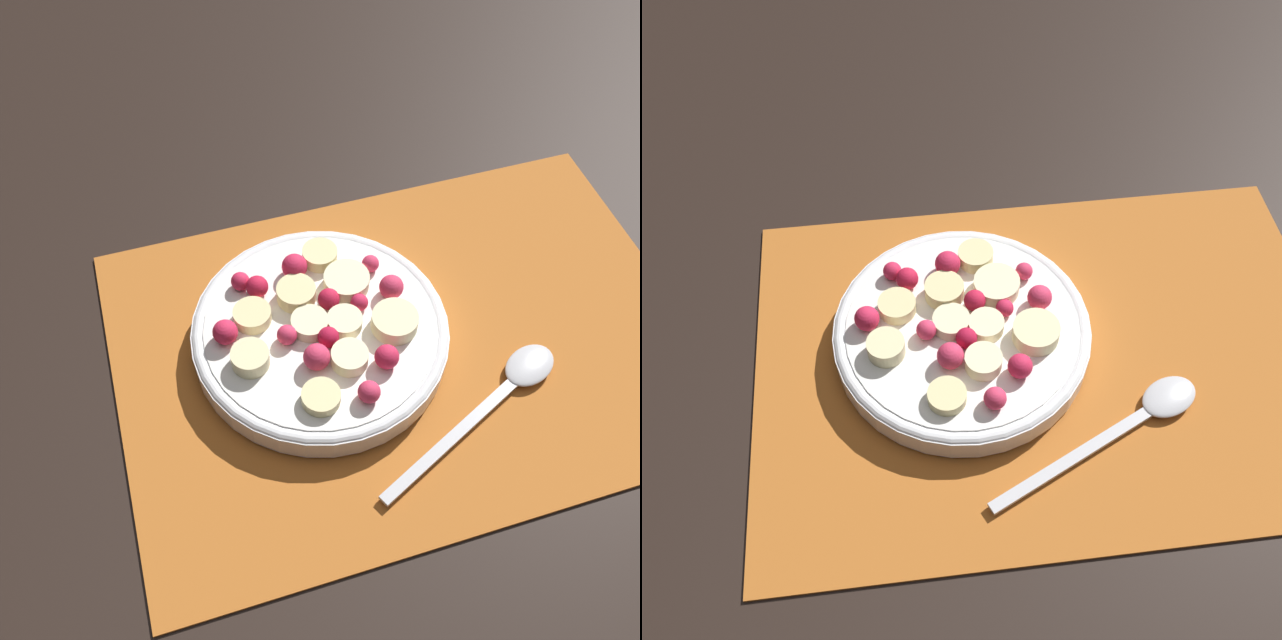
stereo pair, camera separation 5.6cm
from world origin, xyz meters
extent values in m
plane|color=black|center=(0.00, 0.00, 0.00)|extent=(3.00, 3.00, 0.00)
cube|color=#B26023|center=(0.00, 0.00, 0.00)|extent=(0.47, 0.33, 0.01)
cylinder|color=white|center=(0.07, -0.02, 0.02)|extent=(0.21, 0.21, 0.02)
torus|color=white|center=(0.07, -0.02, 0.02)|extent=(0.21, 0.21, 0.01)
cylinder|color=white|center=(0.07, -0.02, 0.03)|extent=(0.19, 0.19, 0.00)
cylinder|color=#F4EAB7|center=(0.08, -0.02, 0.04)|extent=(0.04, 0.04, 0.01)
cylinder|color=#F4EAB7|center=(0.04, -0.05, 0.04)|extent=(0.05, 0.05, 0.01)
cylinder|color=beige|center=(0.12, -0.04, 0.04)|extent=(0.04, 0.04, 0.01)
cylinder|color=beige|center=(0.01, 0.00, 0.04)|extent=(0.04, 0.04, 0.01)
cylinder|color=#F4EAB7|center=(0.05, -0.01, 0.04)|extent=(0.04, 0.04, 0.01)
cylinder|color=beige|center=(0.08, -0.05, 0.04)|extent=(0.05, 0.05, 0.01)
cylinder|color=beige|center=(0.09, 0.05, 0.03)|extent=(0.03, 0.03, 0.01)
cylinder|color=beige|center=(0.13, 0.00, 0.04)|extent=(0.04, 0.04, 0.01)
cylinder|color=#F4EAB7|center=(0.06, 0.02, 0.04)|extent=(0.04, 0.04, 0.01)
cylinder|color=beige|center=(0.05, -0.08, 0.04)|extent=(0.04, 0.04, 0.01)
sphere|color=#DB3356|center=(0.01, -0.03, 0.04)|extent=(0.02, 0.02, 0.02)
sphere|color=red|center=(0.11, -0.06, 0.04)|extent=(0.02, 0.02, 0.02)
sphere|color=#D12347|center=(0.03, -0.03, 0.04)|extent=(0.01, 0.01, 0.01)
sphere|color=#DB3356|center=(0.08, 0.02, 0.04)|extent=(0.02, 0.02, 0.02)
sphere|color=#D12347|center=(0.03, 0.03, 0.04)|extent=(0.02, 0.02, 0.02)
sphere|color=#D12347|center=(0.14, -0.03, 0.04)|extent=(0.02, 0.02, 0.02)
sphere|color=#B21433|center=(0.07, 0.00, 0.04)|extent=(0.02, 0.02, 0.02)
sphere|color=#DB3356|center=(0.05, 0.05, 0.04)|extent=(0.02, 0.02, 0.02)
sphere|color=#DB3356|center=(0.01, -0.06, 0.04)|extent=(0.01, 0.01, 0.01)
sphere|color=#D12347|center=(0.07, -0.07, 0.04)|extent=(0.02, 0.02, 0.02)
sphere|color=#D12347|center=(0.12, -0.07, 0.04)|extent=(0.02, 0.02, 0.02)
sphere|color=red|center=(0.06, -0.03, 0.04)|extent=(0.02, 0.02, 0.02)
sphere|color=#DB3356|center=(0.10, -0.01, 0.04)|extent=(0.02, 0.02, 0.02)
cube|color=silver|center=(0.00, 0.09, 0.01)|extent=(0.14, 0.07, 0.00)
ellipsoid|color=silver|center=(-0.08, 0.05, 0.01)|extent=(0.06, 0.05, 0.01)
camera|label=1|loc=(0.16, 0.29, 0.49)|focal=40.00mm
camera|label=2|loc=(0.11, 0.30, 0.49)|focal=40.00mm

